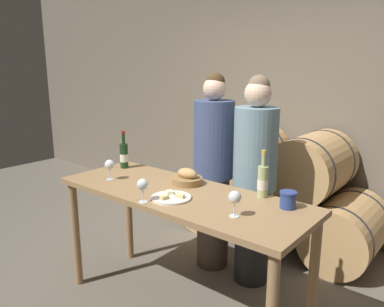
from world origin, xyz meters
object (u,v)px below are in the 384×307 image
at_px(person_left, 213,172).
at_px(wine_glass_left, 143,185).
at_px(bread_basket, 187,178).
at_px(wine_glass_far_left, 110,165).
at_px(tasting_table, 180,208).
at_px(wine_glass_center, 235,198).
at_px(cheese_plate, 171,197).
at_px(blue_crock, 288,199).
at_px(person_right, 254,181).
at_px(wine_bottle_red, 124,155).
at_px(wine_bottle_white, 263,181).

relative_size(person_left, wine_glass_left, 10.98).
bearing_deg(bread_basket, wine_glass_far_left, -151.02).
bearing_deg(wine_glass_left, bread_basket, 93.15).
xyz_separation_m(tasting_table, wine_glass_center, (0.53, -0.12, 0.24)).
bearing_deg(wine_glass_far_left, bread_basket, 28.98).
bearing_deg(wine_glass_center, cheese_plate, -178.44).
height_order(person_left, wine_glass_far_left, person_left).
bearing_deg(blue_crock, person_left, 152.28).
height_order(blue_crock, wine_glass_left, wine_glass_left).
distance_m(person_left, wine_glass_left, 1.01).
distance_m(wine_glass_far_left, wine_glass_left, 0.58).
bearing_deg(wine_glass_left, wine_glass_center, 16.87).
height_order(person_right, bread_basket, person_right).
height_order(tasting_table, person_right, person_right).
xyz_separation_m(wine_bottle_red, wine_glass_center, (1.32, -0.30, 0.00)).
xyz_separation_m(cheese_plate, wine_glass_center, (0.49, 0.01, 0.11)).
bearing_deg(wine_bottle_red, wine_glass_far_left, -58.77).
relative_size(person_right, cheese_plate, 6.43).
xyz_separation_m(wine_bottle_white, blue_crock, (0.22, -0.08, -0.05)).
bearing_deg(tasting_table, bread_basket, 113.20).
relative_size(bread_basket, wine_glass_far_left, 1.40).
relative_size(tasting_table, person_right, 1.10).
distance_m(tasting_table, blue_crock, 0.76).
height_order(person_right, wine_glass_center, person_right).
xyz_separation_m(person_left, wine_bottle_red, (-0.58, -0.51, 0.15)).
bearing_deg(wine_glass_center, bread_basket, 154.01).
distance_m(bread_basket, wine_glass_left, 0.48).
bearing_deg(person_left, wine_glass_far_left, -116.26).
height_order(wine_bottle_red, wine_glass_far_left, wine_bottle_red).
relative_size(wine_bottle_red, wine_glass_far_left, 2.03).
height_order(blue_crock, wine_glass_far_left, wine_glass_far_left).
xyz_separation_m(bread_basket, cheese_plate, (0.12, -0.31, -0.04)).
xyz_separation_m(person_left, person_right, (0.41, 0.00, -0.00)).
bearing_deg(wine_glass_far_left, person_right, 45.00).
bearing_deg(person_right, wine_glass_center, -67.59).
bearing_deg(tasting_table, wine_bottle_red, 167.33).
relative_size(wine_bottle_white, wine_glass_center, 2.04).
relative_size(person_left, wine_bottle_red, 5.40).
bearing_deg(person_left, blue_crock, -27.72).
xyz_separation_m(wine_bottle_white, wine_glass_center, (0.04, -0.40, 0.00)).
bearing_deg(wine_glass_left, person_right, 75.81).
relative_size(wine_bottle_white, bread_basket, 1.45).
height_order(tasting_table, cheese_plate, cheese_plate).
distance_m(person_right, wine_glass_center, 0.89).
relative_size(wine_bottle_white, wine_glass_left, 2.04).
relative_size(person_left, wine_glass_far_left, 10.98).
bearing_deg(bread_basket, person_left, 104.60).
bearing_deg(cheese_plate, tasting_table, 108.47).
distance_m(tasting_table, wine_glass_center, 0.60).
bearing_deg(cheese_plate, wine_bottle_white, 42.60).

